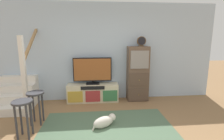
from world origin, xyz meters
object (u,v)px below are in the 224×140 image
object	(u,v)px
bar_stool_far	(36,100)
television	(92,70)
desk_clock	(141,41)
dog	(105,121)
side_cabinet	(138,74)
bar_stool_near	(23,110)
media_console	(93,93)

from	to	relation	value
bar_stool_far	television	bearing A→B (deg)	45.51
desk_clock	bar_stool_far	world-z (taller)	desk_clock
television	dog	xyz separation A→B (m)	(0.25, -1.42, -0.77)
side_cabinet	bar_stool_far	distance (m)	2.65
bar_stool_near	dog	world-z (taller)	bar_stool_near
bar_stool_near	bar_stool_far	distance (m)	0.49
desk_clock	dog	bearing A→B (deg)	-127.74
television	bar_stool_far	size ratio (longest dim) A/B	1.54
bar_stool_near	television	bearing A→B (deg)	54.31
desk_clock	bar_stool_far	bearing A→B (deg)	-155.52
side_cabinet	bar_stool_near	distance (m)	2.93
bar_stool_far	dog	xyz separation A→B (m)	(1.38, -0.27, -0.39)
television	bar_stool_near	world-z (taller)	television
side_cabinet	bar_stool_far	bearing A→B (deg)	-154.55
television	side_cabinet	size ratio (longest dim) A/B	0.68
television	side_cabinet	world-z (taller)	side_cabinet
dog	media_console	bearing A→B (deg)	100.21
side_cabinet	desk_clock	world-z (taller)	desk_clock
desk_clock	bar_stool_far	size ratio (longest dim) A/B	0.40
media_console	side_cabinet	distance (m)	1.36
dog	television	bearing A→B (deg)	100.04
media_console	side_cabinet	xyz separation A→B (m)	(1.26, 0.01, 0.51)
media_console	television	distance (m)	0.64
media_console	dog	size ratio (longest dim) A/B	2.79
bar_stool_near	bar_stool_far	xyz separation A→B (m)	(0.05, 0.49, -0.01)
bar_stool_far	media_console	bearing A→B (deg)	44.91
side_cabinet	bar_stool_near	size ratio (longest dim) A/B	2.23
media_console	dog	xyz separation A→B (m)	(0.25, -1.40, -0.13)
side_cabinet	dog	size ratio (longest dim) A/B	3.05
television	bar_stool_far	world-z (taller)	television
media_console	bar_stool_near	bearing A→B (deg)	-126.09
media_console	dog	world-z (taller)	media_console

